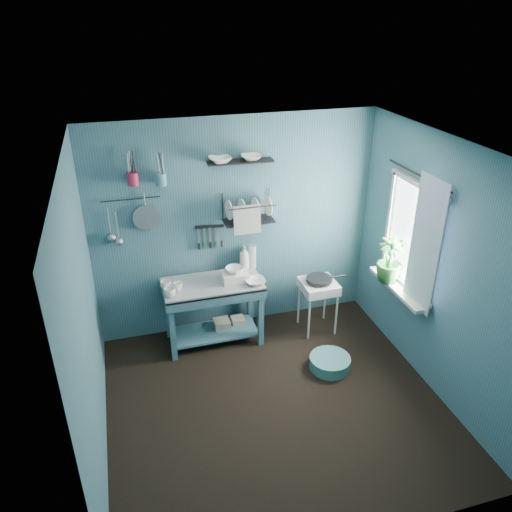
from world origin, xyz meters
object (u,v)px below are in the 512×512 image
object	(u,v)px
wash_tub	(235,276)
storage_tin_small	(238,325)
colander	(146,218)
mug_right	(166,285)
dish_rack	(249,208)
floor_basin	(330,363)
soap_bottle	(244,258)
utensil_cup_teal	(161,179)
potted_plant	(390,260)
work_counter	(214,312)
mug_left	(170,292)
utensil_cup_magenta	(133,179)
water_bottle	(252,257)
mug_mid	(178,287)
frying_pan	(319,279)
hotplate_stand	(317,305)
storage_tin_large	(222,328)

from	to	relation	value
wash_tub	storage_tin_small	xyz separation A→B (m)	(0.05, 0.10, -0.72)
colander	mug_right	bearing A→B (deg)	-67.18
dish_rack	floor_basin	size ratio (longest dim) A/B	1.25
dish_rack	soap_bottle	bearing A→B (deg)	179.35
utensil_cup_teal	potted_plant	size ratio (longest dim) A/B	0.26
work_counter	potted_plant	world-z (taller)	potted_plant
mug_left	utensil_cup_teal	world-z (taller)	utensil_cup_teal
dish_rack	storage_tin_small	bearing A→B (deg)	-141.85
utensil_cup_magenta	utensil_cup_teal	bearing A→B (deg)	0.00
soap_bottle	water_bottle	size ratio (longest dim) A/B	1.07
utensil_cup_teal	floor_basin	xyz separation A→B (m)	(1.52, -1.07, -1.85)
storage_tin_small	soap_bottle	bearing A→B (deg)	45.00
mug_left	colander	distance (m)	0.82
utensil_cup_magenta	colander	size ratio (longest dim) A/B	0.46
mug_mid	work_counter	bearing A→B (deg)	8.97
frying_pan	dish_rack	distance (m)	1.17
work_counter	mug_right	distance (m)	0.66
storage_tin_small	hotplate_stand	bearing A→B (deg)	-11.21
utensil_cup_teal	dish_rack	bearing A→B (deg)	-3.16
wash_tub	floor_basin	bearing A→B (deg)	-43.85
mug_left	mug_right	xyz separation A→B (m)	(-0.02, 0.16, 0.00)
mug_mid	wash_tub	bearing A→B (deg)	3.63
water_bottle	storage_tin_large	world-z (taller)	water_bottle
mug_right	soap_bottle	xyz separation A→B (m)	(0.92, 0.20, 0.10)
work_counter	utensil_cup_magenta	world-z (taller)	utensil_cup_magenta
dish_rack	storage_tin_large	size ratio (longest dim) A/B	2.50
mug_right	frying_pan	bearing A→B (deg)	-3.44
frying_pan	potted_plant	distance (m)	0.85
colander	storage_tin_large	size ratio (longest dim) A/B	1.27
mug_left	floor_basin	size ratio (longest dim) A/B	0.28
mug_mid	utensil_cup_magenta	bearing A→B (deg)	137.08
wash_tub	colander	distance (m)	1.14
mug_right	soap_bottle	size ratio (longest dim) A/B	0.41
mug_mid	potted_plant	world-z (taller)	potted_plant
mug_mid	floor_basin	size ratio (longest dim) A/B	0.23
wash_tub	soap_bottle	world-z (taller)	soap_bottle
mug_left	storage_tin_small	bearing A→B (deg)	17.10
utensil_cup_teal	work_counter	bearing A→B (deg)	-29.61
dish_rack	potted_plant	distance (m)	1.61
work_counter	colander	xyz separation A→B (m)	(-0.62, 0.28, 1.12)
mug_right	dish_rack	xyz separation A→B (m)	(0.97, 0.20, 0.70)
mug_mid	mug_right	xyz separation A→B (m)	(-0.12, 0.06, 0.00)
soap_bottle	storage_tin_large	size ratio (longest dim) A/B	1.36
hotplate_stand	dish_rack	world-z (taller)	dish_rack
mug_right	hotplate_stand	world-z (taller)	mug_right
utensil_cup_teal	storage_tin_large	world-z (taller)	utensil_cup_teal
water_bottle	utensil_cup_teal	distance (m)	1.38
mug_left	storage_tin_large	distance (m)	0.94
hotplate_stand	floor_basin	xyz separation A→B (m)	(-0.14, -0.72, -0.25)
work_counter	colander	distance (m)	1.31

